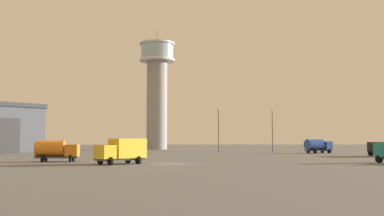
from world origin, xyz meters
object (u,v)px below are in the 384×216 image
Objects in this scene: truck_box_black at (381,148)px; light_post_east at (219,127)px; truck_fuel_tanker_orange at (56,150)px; traffic_cone_near_left at (63,157)px; truck_fuel_tanker_blue at (318,146)px; light_post_west at (272,126)px; control_tower at (157,86)px; truck_box_yellow at (122,150)px.

light_post_east is at bearing -121.25° from truck_box_black.
truck_fuel_tanker_orange is at bearing -69.07° from truck_box_black.
truck_box_black is (52.80, 17.11, -0.11)m from truck_fuel_tanker_orange.
truck_fuel_tanker_blue is at bearing 27.96° from traffic_cone_near_left.
light_post_east is (25.37, 35.77, 4.24)m from truck_fuel_tanker_orange.
truck_fuel_tanker_orange is at bearing -166.04° from truck_fuel_tanker_blue.
truck_fuel_tanker_orange is 9.18m from traffic_cone_near_left.
truck_fuel_tanker_blue is 22.07m from light_post_east.
traffic_cone_near_left is (-48.52, -25.75, -1.35)m from truck_fuel_tanker_blue.
light_post_east reaches higher than truck_fuel_tanker_blue.
light_post_west is at bearing -145.32° from truck_box_black.
control_tower reaches higher than truck_fuel_tanker_blue.
light_post_west is (28.53, -31.28, -13.18)m from control_tower.
light_post_east is at bearing -159.74° from light_post_west.
truck_fuel_tanker_orange is 0.92× the size of truck_box_yellow.
light_post_west is 15.24× the size of traffic_cone_near_left.
truck_fuel_tanker_orange reaches higher than traffic_cone_near_left.
truck_fuel_tanker_orange is 55.51m from truck_box_black.
truck_fuel_tanker_blue is at bearing -173.98° from truck_box_yellow.
truck_box_yellow is 0.86× the size of truck_box_black.
control_tower is 74.60m from truck_fuel_tanker_orange.
truck_fuel_tanker_orange is 55.97m from light_post_west.
control_tower is at bearing -131.68° from truck_box_yellow.
truck_fuel_tanker_orange is 11.62m from truck_box_yellow.
traffic_cone_near_left is (-54.30, -8.14, -1.15)m from truck_box_black.
truck_fuel_tanker_blue reaches higher than truck_box_black.
truck_fuel_tanker_orange is 0.80× the size of truck_box_black.
light_post_east reaches higher than traffic_cone_near_left.
traffic_cone_near_left is at bearing 96.84° from truck_fuel_tanker_orange.
light_post_east is (-21.65, 1.05, 4.16)m from truck_fuel_tanker_blue.
truck_fuel_tanker_blue is 18.54m from truck_box_black.
light_post_west is (-8.69, 5.83, 4.34)m from truck_fuel_tanker_blue.
light_post_east is (-27.43, 18.66, 4.36)m from truck_box_black.
light_post_west is (28.49, 46.73, 4.30)m from truck_box_yellow.
traffic_cone_near_left is at bearing -174.53° from truck_fuel_tanker_blue.
traffic_cone_near_left is (-39.82, -31.58, -5.68)m from light_post_west.
light_post_west reaches higher than truck_fuel_tanker_blue.
control_tower reaches higher than light_post_east.
light_post_east is 14.73× the size of traffic_cone_near_left.
truck_fuel_tanker_orange is (-9.79, -71.83, -17.60)m from control_tower.
traffic_cone_near_left is (-26.87, -26.80, -5.50)m from light_post_east.
control_tower is 66.59m from traffic_cone_near_left.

